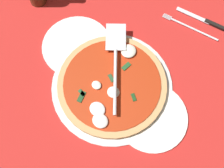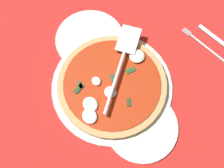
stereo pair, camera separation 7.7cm
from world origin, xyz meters
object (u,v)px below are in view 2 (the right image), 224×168
dinner_plate_right (90,39)px  pizza (112,84)px  dinner_plate_left (142,126)px  place_setting_near (216,47)px  pizza_server (122,61)px

dinner_plate_right → pizza: size_ratio=0.68×
dinner_plate_left → place_setting_near: 36.52cm
dinner_plate_left → dinner_plate_right: bearing=-4.6°
pizza_server → place_setting_near: (-10.83, -29.94, -4.15)cm
dinner_plate_right → pizza: pizza is taller
dinner_plate_left → pizza_server: (18.95, -5.67, 4.01)cm
dinner_plate_right → pizza_server: pizza_server is taller
dinner_plate_right → pizza_server: 14.92cm
pizza → place_setting_near: pizza is taller
dinner_plate_right → pizza_server: bearing=-167.8°
dinner_plate_left → place_setting_near: size_ratio=1.03×
place_setting_near → pizza_server: bearing=59.0°
pizza → pizza_server: pizza_server is taller
dinner_plate_left → dinner_plate_right: size_ratio=0.93×
dinner_plate_left → pizza: pizza is taller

